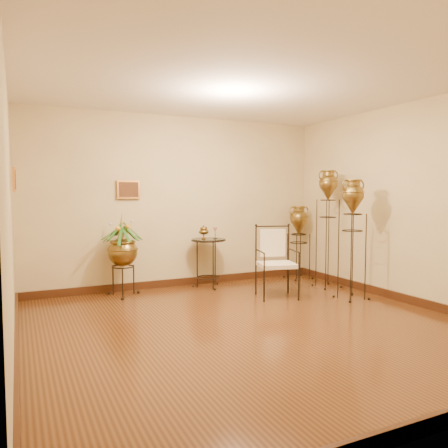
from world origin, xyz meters
name	(u,v)px	position (x,y,z in m)	size (l,w,h in m)	color
ground	(253,326)	(0.00, 0.00, 0.00)	(5.00, 5.00, 0.00)	#5D3216
room_shell	(253,176)	(-0.01, 0.01, 1.73)	(5.02, 5.02, 2.81)	beige
amphora_tall	(328,227)	(2.15, 1.34, 0.99)	(0.43, 0.43, 1.94)	black
amphora_mid	(352,238)	(1.95, 0.53, 0.89)	(0.46, 0.46, 1.76)	black
amphora_short	(299,242)	(2.15, 2.15, 0.67)	(0.43, 0.43, 1.34)	black
planter_urn	(123,248)	(-1.02, 2.15, 0.72)	(0.90, 0.90, 1.29)	black
armchair	(277,262)	(1.01, 1.08, 0.53)	(0.72, 0.69, 1.06)	black
side_table	(208,262)	(0.37, 2.15, 0.42)	(0.72, 0.72, 1.01)	black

